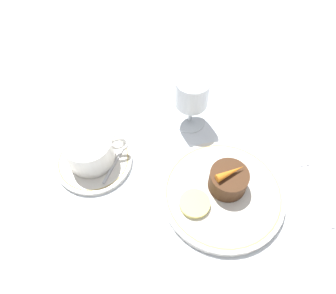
{
  "coord_description": "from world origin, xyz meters",
  "views": [
    {
      "loc": [
        -0.17,
        -0.28,
        0.58
      ],
      "look_at": [
        -0.08,
        0.07,
        0.04
      ],
      "focal_mm": 35.0,
      "sensor_mm": 36.0,
      "label": 1
    }
  ],
  "objects_px": {
    "dinner_plate": "(222,194)",
    "dessert_cake": "(228,180)",
    "coffee_cup": "(90,150)",
    "wine_glass": "(192,95)",
    "fork": "(308,175)"
  },
  "relations": [
    {
      "from": "dinner_plate",
      "to": "dessert_cake",
      "type": "bearing_deg",
      "value": 43.57
    },
    {
      "from": "coffee_cup",
      "to": "wine_glass",
      "type": "relative_size",
      "value": 0.98
    },
    {
      "from": "dessert_cake",
      "to": "fork",
      "type": "bearing_deg",
      "value": -4.49
    },
    {
      "from": "coffee_cup",
      "to": "wine_glass",
      "type": "height_order",
      "value": "wine_glass"
    },
    {
      "from": "fork",
      "to": "dessert_cake",
      "type": "bearing_deg",
      "value": 175.51
    },
    {
      "from": "dinner_plate",
      "to": "wine_glass",
      "type": "bearing_deg",
      "value": 91.72
    },
    {
      "from": "dinner_plate",
      "to": "coffee_cup",
      "type": "distance_m",
      "value": 0.27
    },
    {
      "from": "coffee_cup",
      "to": "dessert_cake",
      "type": "bearing_deg",
      "value": -28.14
    },
    {
      "from": "wine_glass",
      "to": "fork",
      "type": "xyz_separation_m",
      "value": [
        0.19,
        -0.19,
        -0.08
      ]
    },
    {
      "from": "dinner_plate",
      "to": "coffee_cup",
      "type": "height_order",
      "value": "coffee_cup"
    },
    {
      "from": "fork",
      "to": "dessert_cake",
      "type": "relative_size",
      "value": 2.52
    },
    {
      "from": "dinner_plate",
      "to": "wine_glass",
      "type": "height_order",
      "value": "wine_glass"
    },
    {
      "from": "wine_glass",
      "to": "dessert_cake",
      "type": "bearing_deg",
      "value": -84.1
    },
    {
      "from": "wine_glass",
      "to": "fork",
      "type": "bearing_deg",
      "value": -45.56
    },
    {
      "from": "wine_glass",
      "to": "dessert_cake",
      "type": "height_order",
      "value": "wine_glass"
    }
  ]
}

